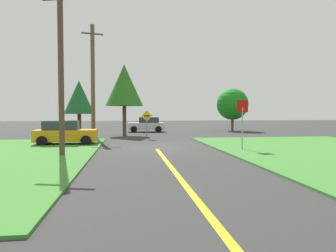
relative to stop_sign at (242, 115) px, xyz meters
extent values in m
plane|color=#323232|center=(-4.78, 2.21, -2.01)|extent=(120.00, 120.00, 0.00)
cube|color=yellow|center=(-4.78, -5.79, -2.00)|extent=(0.20, 14.00, 0.01)
cylinder|color=#9EA0A8|center=(0.00, 0.00, -0.78)|extent=(0.07, 0.07, 2.46)
cube|color=red|center=(0.00, 0.00, 0.52)|extent=(0.70, 0.17, 0.71)
cube|color=silver|center=(-4.50, 17.74, -1.37)|extent=(3.94, 1.95, 0.76)
cube|color=#2D3842|center=(-4.20, 17.73, -0.69)|extent=(2.18, 1.69, 0.60)
cylinder|color=black|center=(-5.85, 16.86, -1.67)|extent=(0.68, 0.24, 0.68)
cylinder|color=black|center=(-5.81, 18.68, -1.67)|extent=(0.68, 0.24, 0.68)
cylinder|color=black|center=(-3.20, 16.80, -1.67)|extent=(0.68, 0.24, 0.68)
cylinder|color=black|center=(-3.16, 18.62, -1.67)|extent=(0.68, 0.24, 0.68)
cube|color=orange|center=(-10.57, 4.42, -1.37)|extent=(4.05, 1.82, 0.76)
cube|color=#2D3842|center=(-10.88, 4.41, -0.69)|extent=(2.24, 1.57, 0.60)
cylinder|color=black|center=(-9.23, 5.29, -1.67)|extent=(0.69, 0.24, 0.68)
cylinder|color=black|center=(-9.19, 3.61, -1.67)|extent=(0.69, 0.24, 0.68)
cylinder|color=black|center=(-11.96, 5.23, -1.67)|extent=(0.69, 0.24, 0.68)
cylinder|color=black|center=(-11.91, 3.54, -1.67)|extent=(0.69, 0.24, 0.68)
cylinder|color=brown|center=(-9.73, -1.22, 2.19)|extent=(0.27, 0.27, 8.39)
cylinder|color=brown|center=(-9.36, 9.82, 2.71)|extent=(0.34, 0.34, 9.45)
cube|color=brown|center=(-9.36, 9.82, 6.68)|extent=(1.77, 0.59, 0.12)
cylinder|color=slate|center=(-4.93, 8.83, -1.07)|extent=(0.08, 0.08, 1.87)
cube|color=yellow|center=(-4.93, 8.83, -0.13)|extent=(0.90, 0.13, 0.91)
cube|color=black|center=(-4.93, 8.83, -0.13)|extent=(0.45, 0.09, 0.10)
cylinder|color=brown|center=(5.65, 18.51, -1.19)|extent=(0.30, 0.30, 1.64)
sphere|color=#19821A|center=(5.65, 18.51, 1.10)|extent=(3.67, 3.67, 3.67)
cylinder|color=brown|center=(-12.37, 22.51, -1.03)|extent=(0.45, 0.45, 1.97)
cone|color=#1D622B|center=(-12.37, 22.51, 1.98)|extent=(3.69, 3.69, 4.06)
cylinder|color=brown|center=(-6.80, 12.35, -0.63)|extent=(0.35, 0.35, 2.77)
cone|color=#2B6F20|center=(-6.80, 12.35, 2.67)|extent=(3.47, 3.47, 3.82)
camera|label=1|loc=(-6.49, -17.49, 0.20)|focal=34.10mm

